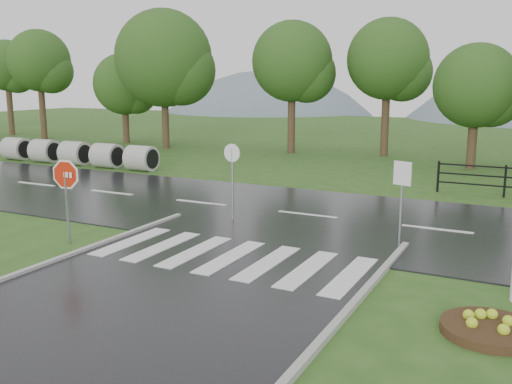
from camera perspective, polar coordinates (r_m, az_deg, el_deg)
The scene contains 10 objects.
ground at distance 10.14m, azimuth -17.04°, elevation -14.22°, with size 120.00×120.00×0.00m, color #2C531B.
main_road at distance 18.24m, azimuth 5.17°, elevation -2.40°, with size 90.00×8.00×0.04m, color black.
crosswalk at distance 13.87m, azimuth -2.58°, elevation -6.50°, with size 6.50×2.80×0.02m.
hills at distance 74.25m, azimuth 23.62°, elevation -5.26°, with size 102.00×48.00×48.00m.
treeline at distance 31.28m, azimuth 16.48°, elevation 2.87°, with size 83.20×5.20×10.00m.
culvert_pipes at distance 30.42m, azimuth -17.64°, elevation 3.73°, with size 9.70×1.20×1.20m.
stop_sign at distance 15.60m, azimuth -18.49°, elevation 1.04°, with size 1.05×0.19×2.38m.
flower_bed at distance 10.74m, azimuth 22.33°, elevation -12.41°, with size 1.64×1.64×0.33m.
reg_sign_small at distance 14.93m, azimuth 14.38°, elevation 0.46°, with size 0.48×0.17×2.25m.
reg_sign_round at distance 17.28m, azimuth -2.39°, elevation 1.92°, with size 0.55×0.08×2.38m.
Camera 1 is at (6.52, -6.49, 4.27)m, focal length 40.00 mm.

